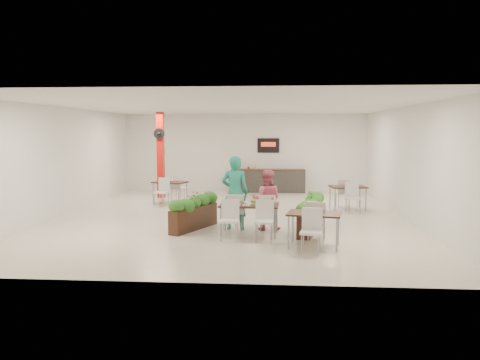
% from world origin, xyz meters
% --- Properties ---
extents(ground, '(12.00, 12.00, 0.00)m').
position_xyz_m(ground, '(0.00, 0.00, 0.00)').
color(ground, beige).
rests_on(ground, ground).
extents(room_shell, '(10.10, 12.10, 3.22)m').
position_xyz_m(room_shell, '(0.00, 0.00, 2.01)').
color(room_shell, white).
rests_on(room_shell, ground).
extents(red_column, '(0.40, 0.41, 3.20)m').
position_xyz_m(red_column, '(-3.00, 3.79, 1.64)').
color(red_column, '#B2140B').
rests_on(red_column, ground).
extents(service_counter, '(3.00, 0.64, 2.20)m').
position_xyz_m(service_counter, '(1.00, 5.65, 0.49)').
color(service_counter, '#282624').
rests_on(service_counter, ground).
extents(main_table, '(1.44, 1.68, 0.92)m').
position_xyz_m(main_table, '(0.64, -2.37, 0.64)').
color(main_table, black).
rests_on(main_table, ground).
extents(diner_man, '(0.71, 0.49, 1.88)m').
position_xyz_m(diner_man, '(0.25, -1.72, 0.94)').
color(diner_man, teal).
rests_on(diner_man, ground).
extents(diner_woman, '(0.78, 0.62, 1.54)m').
position_xyz_m(diner_woman, '(1.05, -1.72, 0.77)').
color(diner_woman, '#D65F76').
rests_on(diner_woman, ground).
extents(planter_left, '(1.02, 1.73, 0.97)m').
position_xyz_m(planter_left, '(-0.79, -1.81, 0.50)').
color(planter_left, black).
rests_on(planter_left, ground).
extents(planter_right, '(0.81, 1.90, 1.02)m').
position_xyz_m(planter_right, '(2.15, -1.94, 0.50)').
color(planter_right, black).
rests_on(planter_right, ground).
extents(side_table_a, '(1.26, 1.67, 0.92)m').
position_xyz_m(side_table_a, '(-2.36, 2.47, 0.62)').
color(side_table_a, black).
rests_on(side_table_a, ground).
extents(side_table_b, '(1.19, 1.66, 0.92)m').
position_xyz_m(side_table_b, '(3.59, 1.54, 0.62)').
color(side_table_b, black).
rests_on(side_table_b, ground).
extents(side_table_c, '(1.25, 1.67, 0.92)m').
position_xyz_m(side_table_c, '(2.10, -3.43, 0.62)').
color(side_table_c, black).
rests_on(side_table_c, ground).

